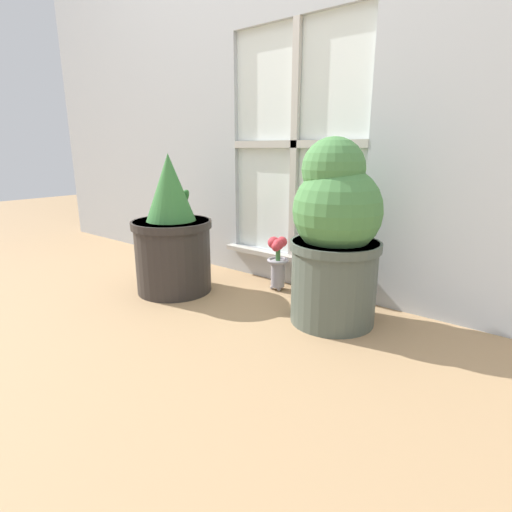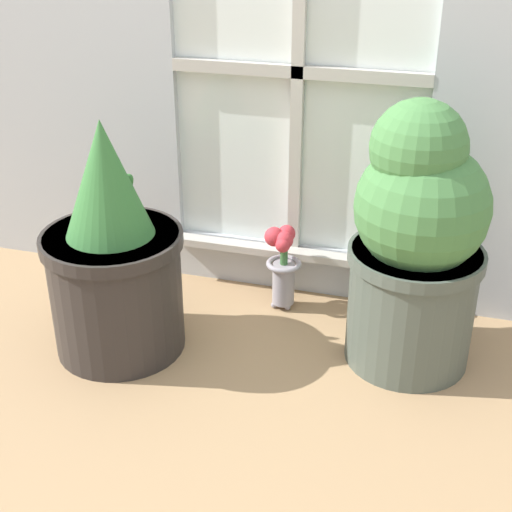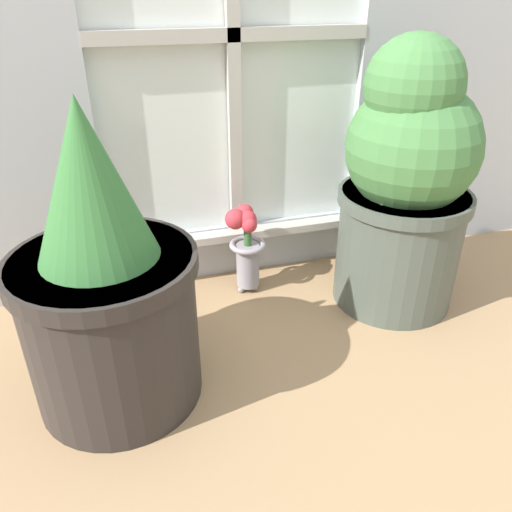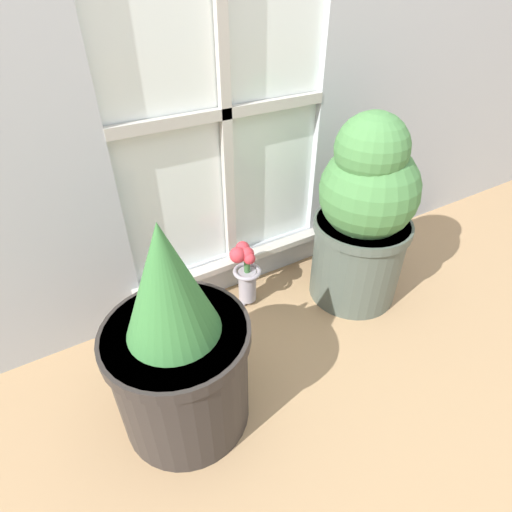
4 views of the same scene
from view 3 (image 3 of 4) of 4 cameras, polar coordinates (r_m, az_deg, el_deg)
The scene contains 4 objects.
ground_plane at distance 1.21m, azimuth 5.42°, elevation -15.35°, with size 10.00×10.00×0.00m, color tan.
potted_plant_left at distance 1.09m, azimuth -16.69°, elevation -3.71°, with size 0.39×0.39×0.68m.
potted_plant_right at distance 1.41m, azimuth 16.73°, elevation 7.93°, with size 0.36×0.36×0.74m.
flower_vase at distance 1.48m, azimuth -1.27°, elevation 1.44°, with size 0.12×0.11×0.27m.
Camera 3 is at (-0.35, -0.79, 0.85)m, focal length 35.00 mm.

